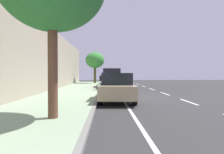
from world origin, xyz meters
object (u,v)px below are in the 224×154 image
at_px(parked_sedan_green_nearest, 110,79).
at_px(cyclist_with_backpack, 103,79).
at_px(street_tree_near_cyclist, 95,60).
at_px(parked_suv_red_second, 111,78).
at_px(parked_sedan_tan_mid, 117,87).
at_px(bicycle_at_curb, 106,87).

distance_m(parked_sedan_green_nearest, cyclist_with_backpack, 11.84).
xyz_separation_m(cyclist_with_backpack, street_tree_near_cyclist, (1.36, -11.79, 2.37)).
bearing_deg(parked_suv_red_second, cyclist_with_backpack, 78.36).
xyz_separation_m(parked_sedan_green_nearest, parked_sedan_tan_mid, (-0.07, 17.56, 0.00)).
distance_m(bicycle_at_curb, cyclist_with_backpack, 0.81).
bearing_deg(parked_suv_red_second, bicycle_at_curb, 82.53).
xyz_separation_m(bicycle_at_curb, cyclist_with_backpack, (0.22, -0.46, 0.63)).
bearing_deg(parked_sedan_green_nearest, parked_sedan_tan_mid, 90.24).
distance_m(parked_sedan_green_nearest, parked_sedan_tan_mid, 17.56).
distance_m(parked_sedan_tan_mid, cyclist_with_backpack, 5.81).
bearing_deg(parked_sedan_tan_mid, street_tree_near_cyclist, -82.83).
xyz_separation_m(parked_suv_red_second, bicycle_at_curb, (0.56, 4.26, -0.66)).
relative_size(parked_sedan_green_nearest, bicycle_at_curb, 2.75).
relative_size(parked_sedan_tan_mid, cyclist_with_backpack, 2.71).
xyz_separation_m(parked_sedan_tan_mid, street_tree_near_cyclist, (2.21, -17.53, 2.61)).
relative_size(cyclist_with_backpack, street_tree_near_cyclist, 0.37).
distance_m(parked_sedan_tan_mid, bicycle_at_curb, 5.33).
xyz_separation_m(bicycle_at_curb, street_tree_near_cyclist, (1.59, -12.25, 3.00)).
height_order(cyclist_with_backpack, street_tree_near_cyclist, street_tree_near_cyclist).
bearing_deg(parked_suv_red_second, parked_sedan_green_nearest, -89.90).
bearing_deg(cyclist_with_backpack, parked_suv_red_second, -101.64).
distance_m(parked_suv_red_second, bicycle_at_curb, 4.35).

